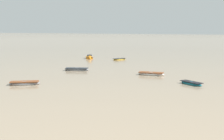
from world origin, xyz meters
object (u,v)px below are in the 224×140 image
Objects in this scene: rowboat_moored_1 at (77,70)px; rowboat_moored_6 at (119,59)px; rowboat_moored_0 at (151,74)px; rowboat_moored_2 at (24,83)px; rowboat_moored_3 at (191,83)px; motorboat_moored_2 at (89,58)px.

rowboat_moored_6 is (-0.07, 21.55, -0.04)m from rowboat_moored_1.
rowboat_moored_1 is (-14.75, -0.47, 0.00)m from rowboat_moored_0.
rowboat_moored_0 is at bearing 15.35° from rowboat_moored_2.
rowboat_moored_2 reaches higher than rowboat_moored_3.
rowboat_moored_3 is (31.16, -26.50, -0.09)m from motorboat_moored_2.
motorboat_moored_2 is 37.62m from rowboat_moored_2.
motorboat_moored_2 reaches higher than rowboat_moored_3.
rowboat_moored_1 is 15.63m from rowboat_moored_2.
rowboat_moored_0 is 1.23× the size of rowboat_moored_3.
rowboat_moored_6 is at bearing 60.49° from motorboat_moored_2.
motorboat_moored_2 is 1.00× the size of rowboat_moored_2.
motorboat_moored_2 reaches higher than rowboat_moored_1.
motorboat_moored_2 is at bearing 70.74° from rowboat_moored_2.
rowboat_moored_2 is at bearing -106.94° from rowboat_moored_1.
rowboat_moored_2 is 1.15× the size of rowboat_moored_6.
rowboat_moored_3 is at bearing 137.96° from rowboat_moored_0.
rowboat_moored_2 is at bearing 44.19° from rowboat_moored_0.
rowboat_moored_1 is at bearing -11.76° from motorboat_moored_2.
rowboat_moored_1 is 1.27× the size of rowboat_moored_6.
rowboat_moored_0 is at bearing -17.08° from rowboat_moored_1.
rowboat_moored_0 is 1.21× the size of rowboat_moored_6.
rowboat_moored_3 is (22.63, -5.61, -0.04)m from rowboat_moored_1.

